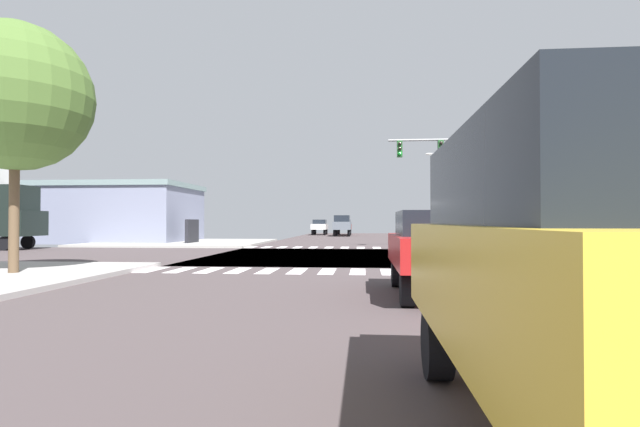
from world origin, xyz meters
The scene contains 14 objects.
ground centered at (0.00, 0.00, -0.03)m, with size 90.00×90.00×0.05m.
sidewalk_corner_ne centered at (13.00, 12.00, 0.07)m, with size 12.00×12.00×0.14m.
sidewalk_corner_nw centered at (-13.00, 12.00, 0.07)m, with size 12.00×12.00×0.14m.
crosswalk_near centered at (-0.25, -7.30, 0.00)m, with size 13.50×2.00×0.01m.
crosswalk_far centered at (-0.25, 7.30, 0.00)m, with size 13.50×2.00×0.01m.
traffic_signal_mast centered at (5.62, 7.14, 5.22)m, with size 5.93×0.55×7.11m.
street_lamp centered at (7.37, 20.42, 4.68)m, with size 1.78×0.32×7.80m.
bank_building centered at (-18.78, 13.62, 2.33)m, with size 12.65×8.40×4.64m.
sidewalk_tree centered at (-9.86, -9.83, 5.34)m, with size 4.40×4.40×7.56m.
suv_nearside_1 centered at (-2.00, 31.53, 1.39)m, with size 1.96×4.60×2.34m.
sedan_crossing_1 centered at (-2.00, 36.91, 1.12)m, with size 1.80×4.30×1.88m.
sedan_queued_2 centered at (2.00, -12.33, 1.12)m, with size 1.80×4.30×1.88m.
sedan_trailing_3 centered at (-5.00, 36.40, 1.12)m, with size 1.80×4.30×1.88m.
suv_middle_2 centered at (2.00, -19.65, 1.39)m, with size 1.96×4.60×2.34m.
Camera 1 is at (0.45, -23.26, 1.65)m, focal length 27.21 mm.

